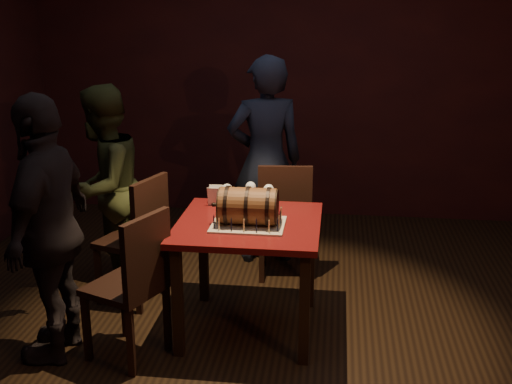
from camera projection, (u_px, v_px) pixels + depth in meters
room_shell at (258, 122)px, 3.79m from camera, size 5.04×5.04×2.80m
pub_table at (249, 238)px, 4.08m from camera, size 0.90×0.90×0.75m
cake_board at (248, 225)px, 3.97m from camera, size 0.45×0.35×0.01m
barrel_cake at (248, 206)px, 3.94m from camera, size 0.41×0.25×0.25m
birthday_candles at (248, 217)px, 3.96m from camera, size 0.40×0.30×0.09m
wine_glass_left at (227, 190)px, 4.30m from camera, size 0.07×0.07×0.16m
wine_glass_mid at (251, 188)px, 4.35m from camera, size 0.07×0.07×0.16m
wine_glass_right at (269, 191)px, 4.29m from camera, size 0.07×0.07×0.16m
pint_of_ale at (229, 199)px, 4.25m from camera, size 0.07×0.07×0.15m
menu_card at (216, 196)px, 4.35m from camera, size 0.10×0.05×0.13m
chair_back at (285, 215)px, 4.88m from camera, size 0.43×0.43×0.93m
chair_left_rear at (140, 233)px, 4.49m from camera, size 0.50×0.50×0.93m
chair_left_front at (135, 279)px, 3.76m from camera, size 0.52×0.52×0.93m
person_back at (265, 161)px, 5.17m from camera, size 0.71×0.57×1.69m
person_left_rear at (104, 188)px, 4.74m from camera, size 0.72×0.85×1.52m
person_left_front at (50, 229)px, 3.75m from camera, size 0.39×0.94×1.61m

